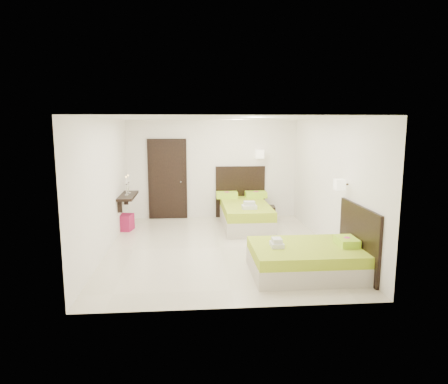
{
  "coord_description": "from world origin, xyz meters",
  "views": [
    {
      "loc": [
        -0.58,
        -7.83,
        2.47
      ],
      "look_at": [
        0.1,
        0.3,
        1.1
      ],
      "focal_mm": 32.0,
      "sensor_mm": 36.0,
      "label": 1
    }
  ],
  "objects": [
    {
      "name": "bed_single",
      "position": [
        0.75,
        1.74,
        0.34
      ],
      "size": [
        1.33,
        2.21,
        1.83
      ],
      "color": "#BDB5A1",
      "rests_on": "ground"
    },
    {
      "name": "console_shelf",
      "position": [
        -2.08,
        1.6,
        0.82
      ],
      "size": [
        0.35,
        1.2,
        0.78
      ],
      "color": "black",
      "rests_on": "ground"
    },
    {
      "name": "floor",
      "position": [
        0.0,
        0.0,
        0.0
      ],
      "size": [
        5.5,
        5.5,
        0.0
      ],
      "primitive_type": "plane",
      "color": "beige",
      "rests_on": "ground"
    },
    {
      "name": "ottoman",
      "position": [
        -2.18,
        1.56,
        0.19
      ],
      "size": [
        0.45,
        0.45,
        0.38
      ],
      "primitive_type": "cube",
      "rotation": [
        0.0,
        0.0,
        -0.21
      ],
      "color": "maroon",
      "rests_on": "ground"
    },
    {
      "name": "nightstand",
      "position": [
        1.34,
        2.12,
        0.2
      ],
      "size": [
        0.5,
        0.45,
        0.41
      ],
      "primitive_type": "cube",
      "rotation": [
        0.0,
        0.0,
        -0.1
      ],
      "color": "black",
      "rests_on": "ground"
    },
    {
      "name": "door",
      "position": [
        -1.2,
        2.7,
        1.05
      ],
      "size": [
        1.02,
        0.15,
        2.14
      ],
      "color": "black",
      "rests_on": "ground"
    },
    {
      "name": "bed_double",
      "position": [
        1.4,
        -1.55,
        0.27
      ],
      "size": [
        1.84,
        1.56,
        1.52
      ],
      "color": "#BDB5A1",
      "rests_on": "ground"
    }
  ]
}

